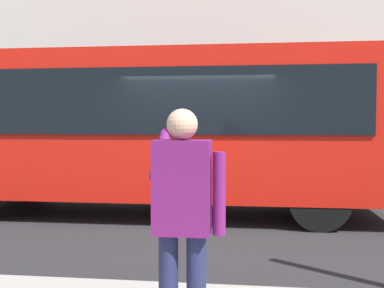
{
  "coord_description": "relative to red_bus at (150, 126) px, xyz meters",
  "views": [
    {
      "loc": [
        -0.88,
        8.09,
        1.76
      ],
      "look_at": [
        0.2,
        -0.44,
        1.35
      ],
      "focal_mm": 44.08,
      "sensor_mm": 36.0,
      "label": 1
    }
  ],
  "objects": [
    {
      "name": "pedestrian_photographer",
      "position": [
        -1.45,
        5.55,
        -0.54
      ],
      "size": [
        0.53,
        0.52,
        1.7
      ],
      "color": "#1E2347",
      "rests_on": "sidewalk_curb"
    },
    {
      "name": "red_bus",
      "position": [
        0.0,
        0.0,
        0.0
      ],
      "size": [
        9.05,
        2.54,
        3.08
      ],
      "color": "red",
      "rests_on": "ground_plane"
    },
    {
      "name": "ground_plane",
      "position": [
        -1.05,
        0.72,
        -1.68
      ],
      "size": [
        60.0,
        60.0,
        0.0
      ],
      "primitive_type": "plane",
      "color": "#232326"
    }
  ]
}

